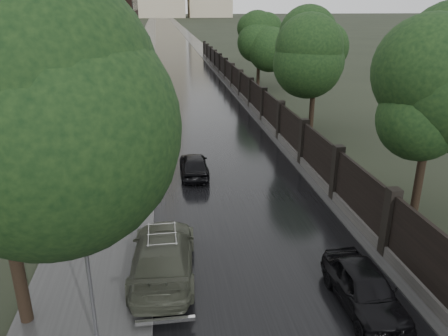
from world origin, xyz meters
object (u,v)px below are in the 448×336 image
traffic_light (148,94)px  lamp_post (88,269)px  tree_right_b (315,62)px  tree_right_c (259,41)px  hatchback_left (194,165)px  tree_left_far (102,50)px  car_right_near (364,288)px  volga_sedan (163,255)px  tree_right_a (432,105)px

traffic_light → lamp_post: bearing=-92.7°
tree_right_b → lamp_post: (-12.90, -20.50, -2.28)m
tree_right_c → hatchback_left: size_ratio=1.89×
tree_left_far → tree_right_b: bearing=-27.3°
lamp_post → car_right_near: lamp_post is taller
tree_left_far → volga_sedan: bearing=-80.0°
tree_left_far → volga_sedan: 25.78m
lamp_post → traffic_light: size_ratio=1.28×
tree_right_a → tree_right_c: (0.00, 32.00, 0.00)m
tree_right_c → tree_right_b: bearing=-90.0°
tree_right_a → tree_right_c: bearing=90.0°
tree_right_a → volga_sedan: 12.24m
tree_right_c → tree_right_a: bearing=-90.0°
tree_right_a → lamp_post: size_ratio=1.37×
volga_sedan → car_right_near: bearing=160.3°
traffic_light → car_right_near: traffic_light is taller
traffic_light → car_right_near: (6.76, -22.65, -1.73)m
tree_left_far → tree_right_b: size_ratio=1.05×
tree_right_c → hatchback_left: (-9.30, -25.92, -4.32)m
volga_sedan → tree_right_a: bearing=-160.9°
tree_left_far → car_right_near: bearing=-69.3°
hatchback_left → volga_sedan: bearing=79.6°
tree_right_a → traffic_light: tree_right_a is taller
tree_right_a → lamp_post: (-12.90, -6.50, -2.28)m
tree_right_c → lamp_post: 40.67m
tree_right_a → hatchback_left: tree_right_a is taller
traffic_light → tree_right_a: bearing=-55.2°
tree_right_a → car_right_near: (-5.04, -5.66, -4.28)m
tree_left_far → traffic_light: bearing=-53.5°
tree_right_b → lamp_post: 24.33m
traffic_light → hatchback_left: (2.50, -10.91, -1.77)m
traffic_light → volga_sedan: 20.08m
lamp_post → hatchback_left: 13.24m
tree_left_far → tree_right_c: tree_left_far is taller
traffic_light → hatchback_left: traffic_light is taller
tree_right_b → hatchback_left: size_ratio=1.89×
lamp_post → volga_sedan: bearing=62.8°
tree_left_far → tree_right_b: 17.45m
tree_right_c → volga_sedan: size_ratio=1.33×
volga_sedan → car_right_near: size_ratio=1.34×
tree_left_far → volga_sedan: (4.40, -25.00, -4.48)m
tree_left_far → tree_right_b: (15.50, -8.00, -0.29)m
tree_right_a → hatchback_left: size_ratio=1.89×
tree_right_c → lamp_post: tree_right_c is taller
hatchback_left → tree_left_far: bearing=-68.0°
tree_right_b → traffic_light: (-11.80, 2.99, -2.55)m
volga_sedan → hatchback_left: size_ratio=1.42×
tree_right_a → volga_sedan: (-11.10, -3.00, -4.19)m
tree_left_far → volga_sedan: size_ratio=1.41×
hatchback_left → car_right_near: 12.49m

